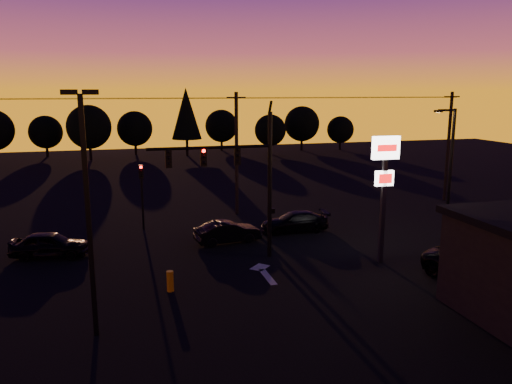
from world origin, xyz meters
TOP-DOWN VIEW (x-y plane):
  - ground at (0.00, 0.00)m, footprint 120.00×120.00m
  - lane_arrow at (0.50, 1.67)m, footprint 1.20×3.10m
  - traffic_signal_mast at (-0.10, 3.99)m, footprint 6.79×0.52m
  - secondary_signal at (-5.00, 11.49)m, footprint 0.30×0.31m
  - parking_lot_light at (-7.50, -3.00)m, footprint 1.25×0.30m
  - pylon_sign at (7.00, 1.50)m, footprint 1.50×0.28m
  - streetlight at (13.91, 5.50)m, footprint 1.55×0.35m
  - utility_pole_1 at (2.00, 14.00)m, footprint 1.40×0.26m
  - utility_pole_2 at (20.00, 14.00)m, footprint 1.40×0.26m
  - power_wires at (2.00, 14.00)m, footprint 36.00×1.22m
  - bollard at (-4.35, 0.47)m, footprint 0.32×0.32m
  - tree_1 at (-16.00, 53.00)m, footprint 4.54×4.54m
  - tree_2 at (-10.00, 48.00)m, footprint 5.77×5.78m
  - tree_3 at (-4.00, 52.00)m, footprint 4.95×4.95m
  - tree_4 at (3.00, 49.00)m, footprint 4.18×4.18m
  - tree_5 at (9.00, 54.00)m, footprint 4.95×4.95m
  - tree_6 at (15.00, 48.00)m, footprint 4.54×4.54m
  - tree_7 at (21.00, 51.00)m, footprint 5.36×5.36m
  - tree_8 at (27.00, 50.00)m, footprint 4.12×4.12m
  - car_left at (-10.29, 7.11)m, footprint 4.45×2.46m
  - car_mid at (-0.18, 7.15)m, footprint 4.17×1.94m
  - car_right at (4.58, 8.43)m, footprint 4.56×2.06m
  - suv_parked at (10.31, -2.33)m, footprint 4.79×6.01m

SIDE VIEW (x-z plane):
  - ground at x=0.00m, z-range 0.00..0.00m
  - lane_arrow at x=0.50m, z-range 0.00..0.01m
  - bollard at x=-4.35m, z-range 0.00..0.97m
  - car_right at x=4.58m, z-range 0.00..1.30m
  - car_mid at x=-0.18m, z-range 0.00..1.32m
  - car_left at x=-10.29m, z-range 0.00..1.43m
  - suv_parked at x=10.31m, z-range 0.00..1.52m
  - secondary_signal at x=-5.00m, z-range 0.69..5.04m
  - tree_8 at x=27.00m, z-range 0.53..5.71m
  - tree_1 at x=-16.00m, z-range 0.58..6.29m
  - tree_6 at x=15.00m, z-range 0.58..6.29m
  - tree_3 at x=-4.00m, z-range 0.63..6.86m
  - tree_5 at x=9.00m, z-range 0.63..6.86m
  - tree_7 at x=21.00m, z-range 0.69..7.43m
  - tree_2 at x=-10.00m, z-range 0.74..8.00m
  - streetlight at x=13.91m, z-range 0.42..8.42m
  - utility_pole_1 at x=2.00m, z-range 0.09..9.09m
  - utility_pole_2 at x=20.00m, z-range 0.09..9.09m
  - pylon_sign at x=7.00m, z-range 1.51..8.31m
  - traffic_signal_mast at x=-0.10m, z-range 0.65..9.23m
  - parking_lot_light at x=-7.50m, z-range 0.70..9.84m
  - tree_4 at x=3.00m, z-range 1.18..10.68m
  - power_wires at x=2.00m, z-range 8.53..8.60m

